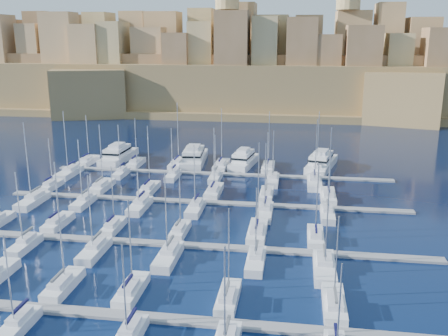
% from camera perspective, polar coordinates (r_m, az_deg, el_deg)
% --- Properties ---
extents(ground, '(600.00, 600.00, 0.00)m').
position_cam_1_polar(ground, '(94.44, -3.52, -5.95)').
color(ground, black).
rests_on(ground, ground).
extents(pontoon_near, '(84.00, 2.00, 0.40)m').
position_cam_1_polar(pontoon_near, '(64.77, -9.97, -16.37)').
color(pontoon_near, slate).
rests_on(pontoon_near, ground).
extents(pontoon_mid_near, '(84.00, 2.00, 0.40)m').
position_cam_1_polar(pontoon_mid_near, '(83.54, -5.23, -8.71)').
color(pontoon_mid_near, slate).
rests_on(pontoon_mid_near, ground).
extents(pontoon_mid_far, '(84.00, 2.00, 0.40)m').
position_cam_1_polar(pontoon_mid_far, '(103.59, -2.38, -3.91)').
color(pontoon_mid_far, slate).
rests_on(pontoon_mid_far, ground).
extents(pontoon_far, '(84.00, 2.00, 0.40)m').
position_cam_1_polar(pontoon_far, '(124.30, -0.49, -0.67)').
color(pontoon_far, slate).
rests_on(pontoon_far, ground).
extents(sailboat_2, '(2.64, 8.81, 14.95)m').
position_cam_1_polar(sailboat_2, '(73.05, -17.92, -12.58)').
color(sailboat_2, silver).
rests_on(sailboat_2, ground).
extents(sailboat_3, '(2.62, 8.72, 13.61)m').
position_cam_1_polar(sailboat_3, '(69.50, -10.55, -13.57)').
color(sailboat_3, silver).
rests_on(sailboat_3, ground).
extents(sailboat_4, '(2.56, 8.54, 13.09)m').
position_cam_1_polar(sailboat_4, '(66.65, 0.47, -14.63)').
color(sailboat_4, silver).
rests_on(sailboat_4, ground).
extents(sailboat_5, '(2.77, 9.23, 12.66)m').
position_cam_1_polar(sailboat_5, '(66.68, 12.46, -14.99)').
color(sailboat_5, silver).
rests_on(sailboat_5, ground).
extents(sailboat_8, '(2.37, 7.92, 12.73)m').
position_cam_1_polar(sailboat_8, '(65.75, -22.57, -16.34)').
color(sailboat_8, silver).
rests_on(sailboat_8, ground).
extents(sailboat_13, '(2.65, 8.82, 12.24)m').
position_cam_1_polar(sailboat_13, '(95.93, -18.44, -5.92)').
color(sailboat_13, silver).
rests_on(sailboat_13, ground).
extents(sailboat_14, '(2.37, 7.90, 11.97)m').
position_cam_1_polar(sailboat_14, '(91.33, -12.52, -6.56)').
color(sailboat_14, silver).
rests_on(sailboat_14, ground).
extents(sailboat_15, '(2.36, 7.88, 12.37)m').
position_cam_1_polar(sailboat_15, '(87.86, -5.05, -7.12)').
color(sailboat_15, silver).
rests_on(sailboat_15, ground).
extents(sailboat_16, '(3.08, 10.26, 16.74)m').
position_cam_1_polar(sailboat_16, '(86.94, 3.83, -7.30)').
color(sailboat_16, silver).
rests_on(sailboat_16, ground).
extents(sailboat_17, '(2.66, 8.86, 13.62)m').
position_cam_1_polar(sailboat_17, '(86.19, 10.40, -7.75)').
color(sailboat_17, silver).
rests_on(sailboat_17, ground).
extents(sailboat_19, '(2.41, 8.04, 13.39)m').
position_cam_1_polar(sailboat_19, '(87.97, -21.79, -8.15)').
color(sailboat_19, silver).
rests_on(sailboat_19, ground).
extents(sailboat_20, '(2.70, 9.00, 13.54)m').
position_cam_1_polar(sailboat_20, '(82.35, -14.59, -9.11)').
color(sailboat_20, silver).
rests_on(sailboat_20, ground).
extents(sailboat_21, '(2.89, 9.65, 14.69)m').
position_cam_1_polar(sailboat_21, '(78.33, -6.38, -9.97)').
color(sailboat_21, silver).
rests_on(sailboat_21, ground).
extents(sailboat_22, '(2.65, 8.83, 12.69)m').
position_cam_1_polar(sailboat_22, '(76.59, 3.65, -10.53)').
color(sailboat_22, silver).
rests_on(sailboat_22, ground).
extents(sailboat_23, '(3.11, 10.35, 16.46)m').
position_cam_1_polar(sailboat_23, '(75.85, 11.40, -11.04)').
color(sailboat_23, silver).
rests_on(sailboat_23, ground).
extents(sailboat_24, '(2.32, 7.73, 11.82)m').
position_cam_1_polar(sailboat_24, '(119.43, -19.12, -1.91)').
color(sailboat_24, silver).
rests_on(sailboat_24, ground).
extents(sailboat_25, '(2.93, 9.77, 15.04)m').
position_cam_1_polar(sailboat_25, '(115.47, -13.78, -2.05)').
color(sailboat_25, silver).
rests_on(sailboat_25, ground).
extents(sailboat_26, '(2.78, 9.28, 15.05)m').
position_cam_1_polar(sailboat_26, '(111.62, -8.56, -2.37)').
color(sailboat_26, silver).
rests_on(sailboat_26, ground).
extents(sailboat_27, '(2.95, 9.83, 14.97)m').
position_cam_1_polar(sailboat_27, '(108.62, -1.18, -2.68)').
color(sailboat_27, silver).
rests_on(sailboat_27, ground).
extents(sailboat_28, '(2.71, 9.03, 14.38)m').
position_cam_1_polar(sailboat_28, '(107.01, 4.88, -3.02)').
color(sailboat_28, silver).
rests_on(sailboat_28, ground).
extents(sailboat_29, '(3.05, 10.18, 15.69)m').
position_cam_1_polar(sailboat_29, '(107.61, 11.80, -3.17)').
color(sailboat_29, silver).
rests_on(sailboat_29, ground).
extents(sailboat_30, '(3.03, 10.10, 17.39)m').
position_cam_1_polar(sailboat_30, '(109.82, -20.99, -3.50)').
color(sailboat_30, silver).
rests_on(sailboat_30, ground).
extents(sailboat_31, '(2.52, 8.39, 14.11)m').
position_cam_1_polar(sailboat_31, '(105.84, -15.75, -3.75)').
color(sailboat_31, silver).
rests_on(sailboat_31, ground).
extents(sailboat_32, '(2.86, 9.54, 14.90)m').
position_cam_1_polar(sailboat_32, '(101.08, -9.60, -4.26)').
color(sailboat_32, silver).
rests_on(sailboat_32, ground).
extents(sailboat_33, '(2.69, 8.97, 13.86)m').
position_cam_1_polar(sailboat_33, '(98.53, -3.27, -4.59)').
color(sailboat_33, silver).
rests_on(sailboat_33, ground).
extents(sailboat_34, '(2.87, 9.58, 14.72)m').
position_cam_1_polar(sailboat_34, '(96.53, 4.68, -5.03)').
color(sailboat_34, silver).
rests_on(sailboat_34, ground).
extents(sailboat_35, '(2.54, 8.48, 13.33)m').
position_cam_1_polar(sailboat_35, '(97.09, 11.74, -5.20)').
color(sailboat_35, silver).
rests_on(sailboat_35, ground).
extents(sailboat_36, '(2.83, 9.43, 13.42)m').
position_cam_1_polar(sailboat_36, '(139.69, -15.28, 0.78)').
color(sailboat_36, silver).
rests_on(sailboat_36, ground).
extents(sailboat_37, '(2.69, 8.98, 13.05)m').
position_cam_1_polar(sailboat_37, '(134.68, -10.02, 0.56)').
color(sailboat_37, silver).
rests_on(sailboat_37, ground).
extents(sailboat_38, '(3.21, 10.69, 17.22)m').
position_cam_1_polar(sailboat_38, '(132.38, -5.29, 0.50)').
color(sailboat_38, silver).
rests_on(sailboat_38, ground).
extents(sailboat_39, '(3.21, 10.69, 15.90)m').
position_cam_1_polar(sailboat_39, '(130.17, -0.32, 0.31)').
color(sailboat_39, silver).
rests_on(sailboat_39, ground).
extents(sailboat_40, '(3.04, 10.14, 15.44)m').
position_cam_1_polar(sailboat_40, '(128.67, 5.07, 0.07)').
color(sailboat_40, silver).
rests_on(sailboat_40, ground).
extents(sailboat_41, '(3.05, 10.16, 15.72)m').
position_cam_1_polar(sailboat_41, '(128.60, 10.56, -0.13)').
color(sailboat_41, silver).
rests_on(sailboat_41, ground).
extents(sailboat_42, '(3.22, 10.75, 16.44)m').
position_cam_1_polar(sailboat_42, '(129.22, -17.27, -0.49)').
color(sailboat_42, silver).
rests_on(sailboat_42, ground).
extents(sailboat_43, '(2.31, 7.69, 13.17)m').
position_cam_1_polar(sailboat_43, '(125.61, -11.67, -0.57)').
color(sailboat_43, silver).
rests_on(sailboat_43, ground).
extents(sailboat_44, '(2.43, 8.10, 12.72)m').
position_cam_1_polar(sailboat_44, '(121.60, -5.85, -0.85)').
color(sailboat_44, silver).
rests_on(sailboat_44, ground).
extents(sailboat_45, '(2.44, 8.14, 11.49)m').
position_cam_1_polar(sailboat_45, '(119.48, -0.97, -1.06)').
color(sailboat_45, silver).
rests_on(sailboat_45, ground).
extents(sailboat_46, '(2.77, 9.22, 12.91)m').
position_cam_1_polar(sailboat_46, '(117.58, 5.58, -1.39)').
color(sailboat_46, silver).
rests_on(sailboat_46, ground).
extents(sailboat_47, '(3.18, 10.61, 15.96)m').
position_cam_1_polar(sailboat_47, '(116.89, 10.29, -1.64)').
color(sailboat_47, silver).
rests_on(sailboat_47, ground).
extents(motor_yacht_a, '(5.87, 17.68, 5.25)m').
position_cam_1_polar(motor_yacht_a, '(140.74, -11.99, 1.50)').
color(motor_yacht_a, silver).
rests_on(motor_yacht_a, ground).
extents(motor_yacht_b, '(7.19, 19.25, 5.25)m').
position_cam_1_polar(motor_yacht_b, '(135.51, -3.46, 1.28)').
color(motor_yacht_b, silver).
rests_on(motor_yacht_b, ground).
extents(motor_yacht_c, '(6.94, 15.96, 5.25)m').
position_cam_1_polar(motor_yacht_c, '(131.82, 2.27, 0.91)').
color(motor_yacht_c, silver).
rests_on(motor_yacht_c, ground).
extents(motor_yacht_d, '(9.36, 18.51, 5.25)m').
position_cam_1_polar(motor_yacht_d, '(132.38, 11.07, 0.70)').
color(motor_yacht_d, silver).
rests_on(motor_yacht_d, ground).
extents(fortified_city, '(460.00, 108.95, 59.52)m').
position_cam_1_polar(fortified_city, '(243.00, 4.05, 10.43)').
color(fortified_city, brown).
rests_on(fortified_city, ground).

